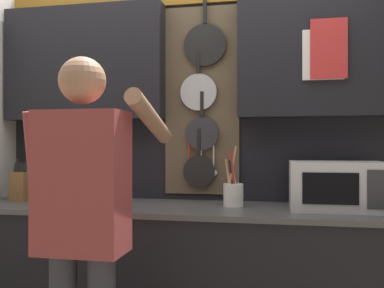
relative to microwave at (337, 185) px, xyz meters
name	(u,v)px	position (x,y,z in m)	size (l,w,h in m)	color
base_cabinet_counter	(182,287)	(-0.87, -0.05, -0.60)	(2.55, 0.63, 0.94)	black
back_wall_unit	(191,115)	(-0.87, 0.22, 0.42)	(3.12, 0.23, 2.34)	black
microwave	(337,185)	(0.00, 0.00, 0.00)	(0.51, 0.38, 0.26)	silver
knife_block	(24,185)	(-1.92, 0.00, -0.03)	(0.12, 0.16, 0.27)	brown
utensil_crock	(233,193)	(-0.57, 0.00, -0.05)	(0.12, 0.12, 0.35)	white
person	(83,212)	(-1.16, -0.74, -0.07)	(0.54, 0.65, 1.68)	#383842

